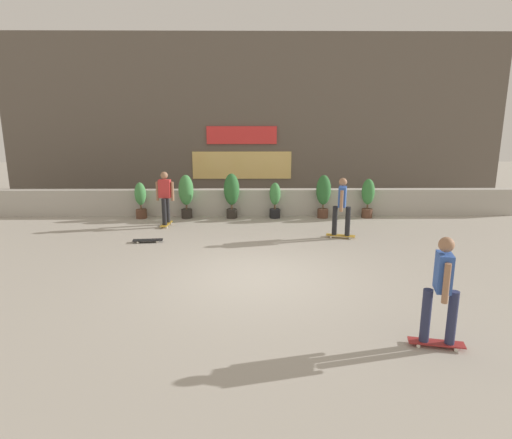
{
  "coord_description": "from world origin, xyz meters",
  "views": [
    {
      "loc": [
        -0.12,
        -8.86,
        3.35
      ],
      "look_at": [
        0.0,
        1.5,
        0.9
      ],
      "focal_mm": 30.81,
      "sensor_mm": 36.0,
      "label": 1
    }
  ],
  "objects_px": {
    "potted_plant_0": "(141,199)",
    "potted_plant_1": "(186,193)",
    "potted_plant_5": "(368,196)",
    "skater_by_wall_left": "(165,196)",
    "potted_plant_2": "(232,192)",
    "potted_plant_4": "(323,193)",
    "skater_by_wall_right": "(442,288)",
    "skater_foreground": "(342,205)",
    "potted_plant_3": "(275,199)",
    "skateboard_near_camera": "(148,240)"
  },
  "relations": [
    {
      "from": "potted_plant_3",
      "to": "skater_by_wall_right",
      "type": "xyz_separation_m",
      "value": [
        1.95,
        -8.52,
        0.31
      ]
    },
    {
      "from": "skateboard_near_camera",
      "to": "potted_plant_0",
      "type": "bearing_deg",
      "value": 106.72
    },
    {
      "from": "potted_plant_1",
      "to": "skater_foreground",
      "type": "xyz_separation_m",
      "value": [
        4.68,
        -2.51,
        0.1
      ]
    },
    {
      "from": "potted_plant_0",
      "to": "potted_plant_1",
      "type": "bearing_deg",
      "value": -0.0
    },
    {
      "from": "skateboard_near_camera",
      "to": "potted_plant_5",
      "type": "bearing_deg",
      "value": 23.42
    },
    {
      "from": "potted_plant_3",
      "to": "potted_plant_4",
      "type": "relative_size",
      "value": 0.83
    },
    {
      "from": "potted_plant_2",
      "to": "potted_plant_4",
      "type": "relative_size",
      "value": 1.04
    },
    {
      "from": "potted_plant_1",
      "to": "potted_plant_2",
      "type": "bearing_deg",
      "value": 0.0
    },
    {
      "from": "potted_plant_3",
      "to": "skateboard_near_camera",
      "type": "distance_m",
      "value": 4.67
    },
    {
      "from": "potted_plant_3",
      "to": "skater_foreground",
      "type": "bearing_deg",
      "value": -55.51
    },
    {
      "from": "potted_plant_3",
      "to": "skater_by_wall_left",
      "type": "xyz_separation_m",
      "value": [
        -3.45,
        -1.07,
        0.31
      ]
    },
    {
      "from": "potted_plant_0",
      "to": "potted_plant_2",
      "type": "distance_m",
      "value": 3.05
    },
    {
      "from": "skater_by_wall_right",
      "to": "skater_foreground",
      "type": "relative_size",
      "value": 1.0
    },
    {
      "from": "potted_plant_4",
      "to": "skater_by_wall_left",
      "type": "bearing_deg",
      "value": -168.02
    },
    {
      "from": "potted_plant_4",
      "to": "potted_plant_0",
      "type": "bearing_deg",
      "value": 180.0
    },
    {
      "from": "skateboard_near_camera",
      "to": "skater_by_wall_right",
      "type": "bearing_deg",
      "value": -45.2
    },
    {
      "from": "skater_foreground",
      "to": "skateboard_near_camera",
      "type": "xyz_separation_m",
      "value": [
        -5.33,
        -0.4,
        -0.88
      ]
    },
    {
      "from": "skater_by_wall_left",
      "to": "skater_foreground",
      "type": "xyz_separation_m",
      "value": [
        5.17,
        -1.43,
        0.0
      ]
    },
    {
      "from": "potted_plant_4",
      "to": "skater_foreground",
      "type": "relative_size",
      "value": 0.85
    },
    {
      "from": "potted_plant_0",
      "to": "potted_plant_3",
      "type": "relative_size",
      "value": 1.01
    },
    {
      "from": "potted_plant_2",
      "to": "potted_plant_5",
      "type": "distance_m",
      "value": 4.56
    },
    {
      "from": "potted_plant_4",
      "to": "skater_by_wall_right",
      "type": "bearing_deg",
      "value": -87.73
    },
    {
      "from": "potted_plant_2",
      "to": "potted_plant_5",
      "type": "relative_size",
      "value": 1.14
    },
    {
      "from": "potted_plant_3",
      "to": "skater_by_wall_right",
      "type": "distance_m",
      "value": 8.74
    },
    {
      "from": "potted_plant_0",
      "to": "skater_by_wall_right",
      "type": "height_order",
      "value": "skater_by_wall_right"
    },
    {
      "from": "potted_plant_4",
      "to": "skater_foreground",
      "type": "xyz_separation_m",
      "value": [
        0.11,
        -2.51,
        0.11
      ]
    },
    {
      "from": "potted_plant_2",
      "to": "potted_plant_3",
      "type": "xyz_separation_m",
      "value": [
        1.45,
        0.0,
        -0.24
      ]
    },
    {
      "from": "potted_plant_1",
      "to": "potted_plant_3",
      "type": "relative_size",
      "value": 1.22
    },
    {
      "from": "skater_foreground",
      "to": "potted_plant_4",
      "type": "bearing_deg",
      "value": 92.42
    },
    {
      "from": "potted_plant_1",
      "to": "potted_plant_4",
      "type": "height_order",
      "value": "potted_plant_1"
    },
    {
      "from": "potted_plant_3",
      "to": "skateboard_near_camera",
      "type": "relative_size",
      "value": 1.47
    },
    {
      "from": "potted_plant_4",
      "to": "skater_by_wall_left",
      "type": "height_order",
      "value": "skater_by_wall_left"
    },
    {
      "from": "potted_plant_3",
      "to": "potted_plant_4",
      "type": "height_order",
      "value": "potted_plant_4"
    },
    {
      "from": "skater_by_wall_right",
      "to": "skateboard_near_camera",
      "type": "bearing_deg",
      "value": 134.8
    },
    {
      "from": "potted_plant_0",
      "to": "skateboard_near_camera",
      "type": "relative_size",
      "value": 1.48
    },
    {
      "from": "potted_plant_4",
      "to": "skater_by_wall_right",
      "type": "xyz_separation_m",
      "value": [
        0.34,
        -8.52,
        0.11
      ]
    },
    {
      "from": "potted_plant_5",
      "to": "potted_plant_2",
      "type": "bearing_deg",
      "value": 180.0
    },
    {
      "from": "potted_plant_5",
      "to": "skater_by_wall_left",
      "type": "xyz_separation_m",
      "value": [
        -6.56,
        -1.07,
        0.21
      ]
    },
    {
      "from": "skater_by_wall_right",
      "to": "potted_plant_5",
      "type": "bearing_deg",
      "value": 82.25
    },
    {
      "from": "skater_by_wall_right",
      "to": "skater_foreground",
      "type": "height_order",
      "value": "same"
    },
    {
      "from": "potted_plant_2",
      "to": "skater_by_wall_left",
      "type": "distance_m",
      "value": 2.27
    },
    {
      "from": "potted_plant_1",
      "to": "skater_foreground",
      "type": "bearing_deg",
      "value": -28.17
    },
    {
      "from": "potted_plant_1",
      "to": "skater_by_wall_right",
      "type": "relative_size",
      "value": 0.86
    },
    {
      "from": "skater_by_wall_left",
      "to": "skateboard_near_camera",
      "type": "bearing_deg",
      "value": -95.05
    },
    {
      "from": "potted_plant_1",
      "to": "skater_foreground",
      "type": "distance_m",
      "value": 5.32
    },
    {
      "from": "potted_plant_0",
      "to": "potted_plant_1",
      "type": "distance_m",
      "value": 1.54
    },
    {
      "from": "potted_plant_1",
      "to": "potted_plant_2",
      "type": "height_order",
      "value": "potted_plant_2"
    },
    {
      "from": "potted_plant_5",
      "to": "potted_plant_1",
      "type": "bearing_deg",
      "value": 180.0
    },
    {
      "from": "skater_by_wall_left",
      "to": "skater_by_wall_right",
      "type": "bearing_deg",
      "value": -54.02
    },
    {
      "from": "potted_plant_3",
      "to": "potted_plant_5",
      "type": "bearing_deg",
      "value": -0.0
    }
  ]
}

